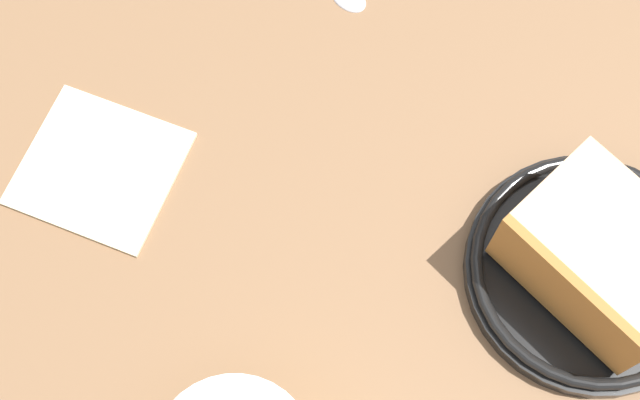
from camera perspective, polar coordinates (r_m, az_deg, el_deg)
The scene contains 4 objects.
ground_plane at distance 61.28cm, azimuth 5.64°, elevation -2.33°, with size 133.90×133.90×3.63cm, color brown.
small_plate at distance 59.88cm, azimuth 16.73°, elevation -4.32°, with size 15.89×15.89×1.96cm.
cake_slice at distance 56.61cm, azimuth 17.50°, elevation -3.49°, with size 13.23×13.01×6.40cm.
folded_napkin at distance 62.32cm, azimuth -13.83°, elevation 2.03°, with size 10.15×9.50×0.60cm, color beige.
Camera 1 is at (4.47, 19.94, 55.96)cm, focal length 50.46 mm.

